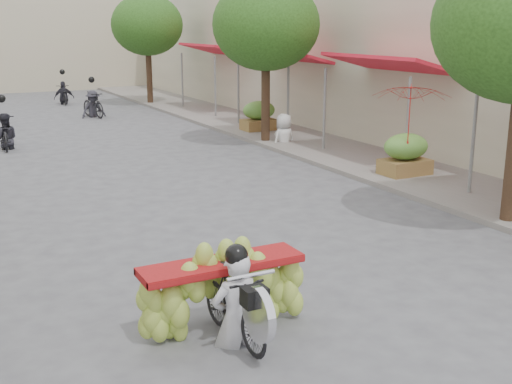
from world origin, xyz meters
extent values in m
cube|color=gray|center=(7.00, 15.00, 0.06)|extent=(4.00, 60.00, 0.12)
cube|color=#BCB49C|center=(12.00, 14.00, 3.00)|extent=(8.00, 40.00, 6.00)
cylinder|color=slate|center=(6.30, 5.90, 1.27)|extent=(0.08, 0.08, 2.55)
cube|color=red|center=(7.12, 10.00, 2.75)|extent=(1.77, 4.20, 0.53)
cylinder|color=slate|center=(6.30, 8.10, 1.27)|extent=(0.08, 0.08, 2.55)
cylinder|color=slate|center=(6.30, 11.90, 1.27)|extent=(0.08, 0.08, 2.55)
cube|color=red|center=(7.12, 16.00, 2.75)|extent=(1.77, 4.20, 0.53)
cylinder|color=slate|center=(6.30, 14.10, 1.27)|extent=(0.08, 0.08, 2.55)
cylinder|color=slate|center=(6.30, 17.90, 1.27)|extent=(0.08, 0.08, 2.55)
cube|color=red|center=(7.12, 22.00, 2.75)|extent=(1.77, 4.20, 0.53)
cylinder|color=slate|center=(6.30, 20.10, 1.27)|extent=(0.08, 0.08, 2.55)
cylinder|color=slate|center=(6.30, 23.90, 1.27)|extent=(0.08, 0.08, 2.55)
cylinder|color=#3A2719|center=(5.40, 14.00, 1.60)|extent=(0.28, 0.28, 3.20)
ellipsoid|color=#2A581A|center=(5.40, 14.00, 3.80)|extent=(3.40, 3.40, 2.90)
cylinder|color=#3A2719|center=(5.40, 26.00, 1.60)|extent=(0.28, 0.28, 3.20)
ellipsoid|color=#2A581A|center=(5.40, 26.00, 3.80)|extent=(3.40, 3.40, 2.90)
cube|color=olive|center=(6.20, 8.00, 0.37)|extent=(1.20, 0.80, 0.50)
ellipsoid|color=#599237|center=(6.20, 8.00, 0.95)|extent=(1.20, 0.88, 0.66)
cube|color=olive|center=(6.20, 16.00, 0.37)|extent=(1.20, 0.80, 0.50)
ellipsoid|color=#599237|center=(6.20, 16.00, 0.95)|extent=(1.20, 0.88, 0.66)
imported|color=black|center=(-1.34, 2.17, 0.47)|extent=(0.52, 1.62, 0.94)
cylinder|color=silver|center=(-1.34, 1.52, 0.62)|extent=(0.10, 0.66, 0.66)
cube|color=black|center=(-1.34, 1.62, 0.80)|extent=(0.28, 0.22, 0.22)
cylinder|color=silver|center=(-1.34, 1.72, 1.02)|extent=(0.60, 0.05, 0.05)
cube|color=maroon|center=(-1.34, 2.52, 0.88)|extent=(2.09, 0.55, 0.10)
imported|color=silver|center=(-1.34, 2.12, 1.17)|extent=(0.63, 0.46, 1.74)
sphere|color=black|center=(-1.34, 2.09, 2.01)|extent=(0.28, 0.28, 0.28)
imported|color=#A71B16|center=(5.95, 7.62, 2.44)|extent=(2.34, 2.34, 1.68)
imported|color=silver|center=(5.84, 13.55, 1.02)|extent=(0.97, 0.69, 1.79)
imported|color=black|center=(-2.30, 16.96, 0.48)|extent=(0.81, 1.77, 0.97)
imported|color=#2B2A32|center=(-2.30, 16.96, 1.12)|extent=(0.83, 0.56, 1.65)
sphere|color=black|center=(-2.30, 16.96, 1.58)|extent=(0.26, 0.26, 0.26)
imported|color=black|center=(1.87, 22.83, 0.54)|extent=(0.93, 1.91, 1.09)
imported|color=#2B2A32|center=(1.87, 22.83, 1.12)|extent=(1.15, 0.78, 1.65)
sphere|color=black|center=(1.87, 22.83, 1.58)|extent=(0.26, 0.26, 0.26)
imported|color=black|center=(1.69, 28.14, 0.45)|extent=(0.77, 1.64, 0.89)
imported|color=#2B2A32|center=(1.69, 28.14, 1.12)|extent=(1.02, 0.65, 1.65)
sphere|color=black|center=(1.69, 28.14, 1.58)|extent=(0.26, 0.26, 0.26)
camera|label=1|loc=(-4.39, -4.36, 3.77)|focal=45.00mm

